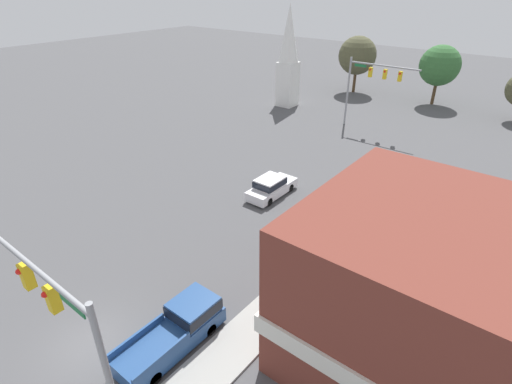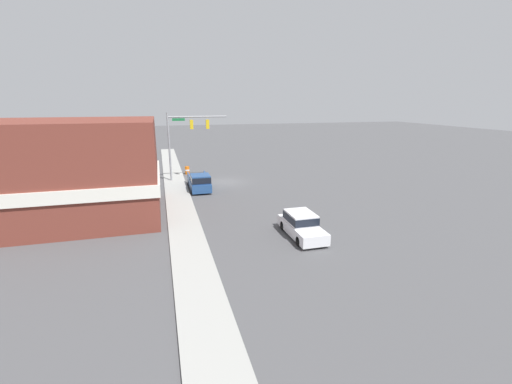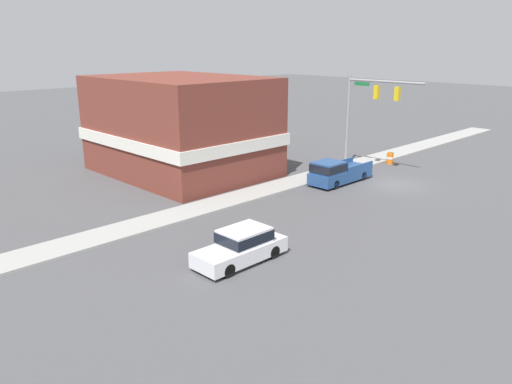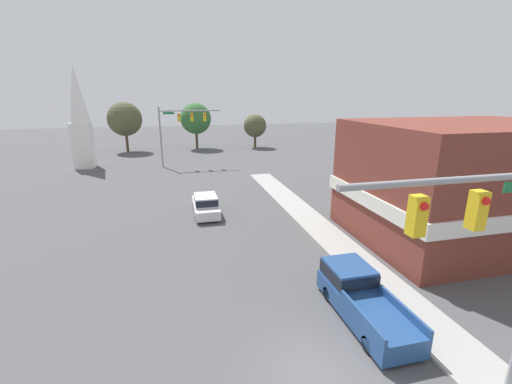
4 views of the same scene
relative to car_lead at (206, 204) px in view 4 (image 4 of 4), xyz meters
name	(u,v)px [view 4 (image 4 of 4)]	position (x,y,z in m)	size (l,w,h in m)	color
ground_plane	(314,376)	(1.99, -17.58, -0.85)	(200.00, 200.00, 0.00)	#4C4C4F
sidewalk_curb	(451,346)	(7.69, -17.58, -0.78)	(2.40, 60.00, 0.14)	#9E9E99
near_signal_assembly	(492,238)	(6.07, -19.64, 4.81)	(6.80, 0.49, 7.88)	gray
far_signal_assembly	(180,123)	(-1.12, 20.09, 4.96)	(8.01, 0.49, 7.84)	gray
car_lead	(206,204)	(0.00, 0.00, 0.00)	(1.88, 4.81, 1.65)	black
pickup_truck_parked	(359,295)	(5.31, -14.69, 0.06)	(1.97, 5.66, 1.85)	black
corner_brick_building	(464,183)	(16.35, -8.49, 2.92)	(14.21, 10.58, 7.73)	brown
church_steeple	(79,115)	(-13.67, 22.17, 5.94)	(2.62, 2.62, 12.97)	white
backdrop_tree_left_far	(125,119)	(-9.74, 34.70, 4.56)	(5.57, 5.57, 8.21)	#4C3823
backdrop_tree_left_mid	(196,119)	(1.94, 35.45, 4.39)	(5.35, 5.35, 7.93)	#4C3823
backdrop_tree_center	(255,126)	(12.36, 34.26, 3.03)	(4.09, 4.09, 5.95)	#4C3823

